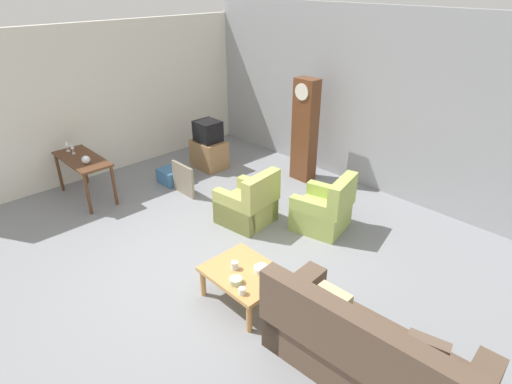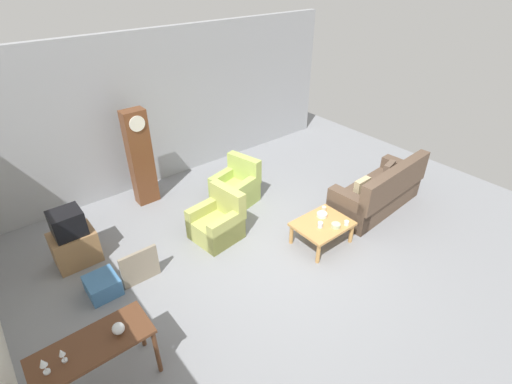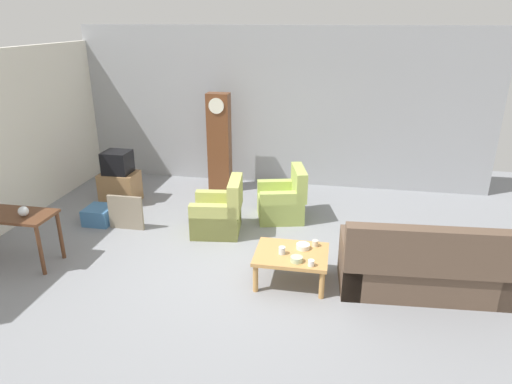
{
  "view_description": "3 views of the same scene",
  "coord_description": "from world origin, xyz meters",
  "views": [
    {
      "loc": [
        3.7,
        -3.05,
        3.61
      ],
      "look_at": [
        0.01,
        0.5,
        0.97
      ],
      "focal_mm": 29.52,
      "sensor_mm": 36.0,
      "label": 1
    },
    {
      "loc": [
        -3.54,
        -3.7,
        4.41
      ],
      "look_at": [
        0.05,
        0.75,
        0.78
      ],
      "focal_mm": 26.58,
      "sensor_mm": 36.0,
      "label": 2
    },
    {
      "loc": [
        1.16,
        -5.6,
        3.33
      ],
      "look_at": [
        0.02,
        0.62,
        0.89
      ],
      "focal_mm": 31.78,
      "sensor_mm": 36.0,
      "label": 3
    }
  ],
  "objects": [
    {
      "name": "garage_door_wall",
      "position": [
        0.0,
        3.6,
        1.6
      ],
      "size": [
        8.4,
        0.16,
        3.2
      ],
      "primitive_type": "cube",
      "color": "#9EA0A5",
      "rests_on": "ground_plane"
    },
    {
      "name": "bowl_white_stacked",
      "position": [
        0.81,
        -0.18,
        0.46
      ],
      "size": [
        0.18,
        0.18,
        0.06
      ],
      "primitive_type": "cylinder",
      "color": "white",
      "rests_on": "coffee_table_wood"
    },
    {
      "name": "grandfather_clock",
      "position": [
        -1.15,
        2.89,
        0.99
      ],
      "size": [
        0.44,
        0.3,
        1.98
      ],
      "color": "brown",
      "rests_on": "ground_plane"
    },
    {
      "name": "framed_picture_leaning",
      "position": [
        -2.22,
        0.8,
        0.29
      ],
      "size": [
        0.6,
        0.05,
        0.59
      ],
      "primitive_type": "cube",
      "color": "gray",
      "rests_on": "ground_plane"
    },
    {
      "name": "glass_dome_cloche",
      "position": [
        -3.01,
        -0.58,
        0.85
      ],
      "size": [
        0.14,
        0.14,
        0.14
      ],
      "primitive_type": "sphere",
      "color": "silver",
      "rests_on": "console_table_dark"
    },
    {
      "name": "storage_box_blue",
      "position": [
        -2.79,
        0.94,
        0.14
      ],
      "size": [
        0.45,
        0.48,
        0.28
      ],
      "primitive_type": "cube",
      "color": "teal",
      "rests_on": "ground_plane"
    },
    {
      "name": "cup_blue_rimmed",
      "position": [
        0.55,
        -0.37,
        0.48
      ],
      "size": [
        0.09,
        0.09,
        0.1
      ],
      "primitive_type": "cylinder",
      "color": "silver",
      "rests_on": "coffee_table_wood"
    },
    {
      "name": "cup_white_porcelain",
      "position": [
        0.94,
        -0.62,
        0.47
      ],
      "size": [
        0.08,
        0.08,
        0.08
      ],
      "primitive_type": "cylinder",
      "color": "white",
      "rests_on": "coffee_table_wood"
    },
    {
      "name": "ground_plane",
      "position": [
        0.0,
        0.0,
        0.0
      ],
      "size": [
        10.4,
        10.4,
        0.0
      ],
      "primitive_type": "plane",
      "color": "gray"
    },
    {
      "name": "wine_glass_mid",
      "position": [
        -3.59,
        -0.56,
        0.9
      ],
      "size": [
        0.07,
        0.07,
        0.19
      ],
      "color": "silver",
      "rests_on": "console_table_dark"
    },
    {
      "name": "tv_stand_cabinet",
      "position": [
        -2.86,
        1.9,
        0.29
      ],
      "size": [
        0.68,
        0.52,
        0.58
      ],
      "primitive_type": "cube",
      "color": "#997047",
      "rests_on": "ground_plane"
    },
    {
      "name": "armchair_olive_far",
      "position": [
        0.3,
        1.71,
        0.31
      ],
      "size": [
        0.95,
        0.93,
        0.92
      ],
      "color": "#A9BD5C",
      "rests_on": "ground_plane"
    },
    {
      "name": "coffee_table_wood",
      "position": [
        0.67,
        -0.32,
        0.37
      ],
      "size": [
        0.96,
        0.76,
        0.43
      ],
      "color": "tan",
      "rests_on": "ground_plane"
    },
    {
      "name": "console_table_dark",
      "position": [
        -3.31,
        -0.54,
        0.66
      ],
      "size": [
        1.3,
        0.56,
        0.78
      ],
      "color": "#56331E",
      "rests_on": "ground_plane"
    },
    {
      "name": "wine_glass_tall",
      "position": [
        -3.77,
        -0.58,
        0.92
      ],
      "size": [
        0.08,
        0.08,
        0.22
      ],
      "color": "silver",
      "rests_on": "console_table_dark"
    },
    {
      "name": "cup_cream_tall",
      "position": [
        0.96,
        -0.08,
        0.47
      ],
      "size": [
        0.08,
        0.08,
        0.08
      ],
      "primitive_type": "cylinder",
      "color": "beige",
      "rests_on": "coffee_table_wood"
    },
    {
      "name": "tv_crt",
      "position": [
        -2.86,
        1.9,
        0.79
      ],
      "size": [
        0.48,
        0.44,
        0.42
      ],
      "primitive_type": "cube",
      "color": "black",
      "rests_on": "tv_stand_cabinet"
    },
    {
      "name": "couch_floral",
      "position": [
        2.36,
        -0.27,
        0.35
      ],
      "size": [
        2.15,
        1.02,
        1.04
      ],
      "color": "brown",
      "rests_on": "ground_plane"
    },
    {
      "name": "bowl_shallow_green",
      "position": [
        0.76,
        -0.54,
        0.46
      ],
      "size": [
        0.16,
        0.16,
        0.07
      ],
      "primitive_type": "cylinder",
      "color": "#B2C69E",
      "rests_on": "coffee_table_wood"
    },
    {
      "name": "armchair_olive_near",
      "position": [
        -0.66,
        0.97,
        0.31
      ],
      "size": [
        0.88,
        0.85,
        0.92
      ],
      "color": "tan",
      "rests_on": "ground_plane"
    }
  ]
}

